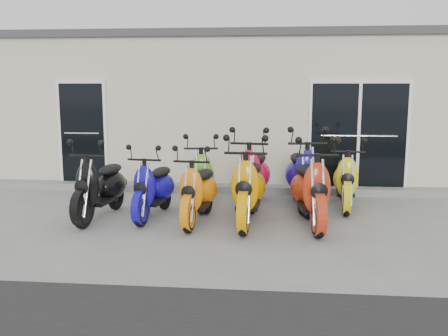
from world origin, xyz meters
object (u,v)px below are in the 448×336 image
(scooter_front_orange_a, at_px, (199,183))
(scooter_back_green, at_px, (202,168))
(scooter_front_red, at_px, (311,180))
(scooter_front_black, at_px, (100,178))
(scooter_front_orange_b, at_px, (249,178))
(scooter_back_red, at_px, (253,166))
(scooter_back_yellow, at_px, (346,171))
(scooter_back_blue, at_px, (303,167))
(scooter_front_blue, at_px, (154,180))

(scooter_front_orange_a, height_order, scooter_back_green, scooter_back_green)
(scooter_front_orange_a, bearing_deg, scooter_front_red, 6.10)
(scooter_front_black, height_order, scooter_front_red, scooter_front_red)
(scooter_front_black, xyz_separation_m, scooter_front_orange_a, (1.67, -0.11, -0.03))
(scooter_back_green, bearing_deg, scooter_front_black, -151.10)
(scooter_front_black, height_order, scooter_front_orange_b, scooter_front_orange_b)
(scooter_front_black, bearing_deg, scooter_back_red, 28.51)
(scooter_back_green, relative_size, scooter_back_yellow, 1.03)
(scooter_front_black, height_order, scooter_back_red, scooter_back_red)
(scooter_back_blue, bearing_deg, scooter_front_orange_a, -152.72)
(scooter_front_red, bearing_deg, scooter_front_orange_a, 173.71)
(scooter_front_black, bearing_deg, scooter_front_red, 4.85)
(scooter_front_red, relative_size, scooter_back_red, 0.97)
(scooter_front_orange_b, distance_m, scooter_back_yellow, 2.10)
(scooter_front_orange_a, xyz_separation_m, scooter_front_orange_b, (0.81, 0.01, 0.09))
(scooter_front_black, relative_size, scooter_front_orange_a, 1.05)
(scooter_front_orange_b, distance_m, scooter_back_red, 1.11)
(scooter_front_blue, height_order, scooter_front_orange_b, scooter_front_orange_b)
(scooter_front_orange_a, relative_size, scooter_back_blue, 0.86)
(scooter_front_orange_b, height_order, scooter_back_green, scooter_front_orange_b)
(scooter_front_orange_a, xyz_separation_m, scooter_back_yellow, (2.51, 1.23, 0.01))
(scooter_back_green, bearing_deg, scooter_front_orange_b, -58.74)
(scooter_back_green, height_order, scooter_back_blue, scooter_back_blue)
(scooter_front_black, relative_size, scooter_back_green, 1.00)
(scooter_back_red, bearing_deg, scooter_front_blue, -145.18)
(scooter_back_green, bearing_deg, scooter_front_orange_a, -90.92)
(scooter_back_red, height_order, scooter_back_yellow, scooter_back_red)
(scooter_front_orange_a, relative_size, scooter_front_orange_b, 0.88)
(scooter_front_black, xyz_separation_m, scooter_front_blue, (0.87, 0.14, -0.05))
(scooter_front_blue, xyz_separation_m, scooter_front_orange_b, (1.61, -0.24, 0.10))
(scooter_front_red, xyz_separation_m, scooter_back_green, (-1.90, 1.21, -0.05))
(scooter_back_green, bearing_deg, scooter_front_blue, -131.94)
(scooter_front_orange_a, bearing_deg, scooter_back_yellow, 32.32)
(scooter_front_black, distance_m, scooter_back_yellow, 4.34)
(scooter_front_blue, height_order, scooter_back_yellow, scooter_back_yellow)
(scooter_back_green, bearing_deg, scooter_front_red, -38.88)
(scooter_front_blue, distance_m, scooter_back_yellow, 3.46)
(scooter_back_green, relative_size, scooter_back_blue, 0.90)
(scooter_front_orange_a, xyz_separation_m, scooter_front_red, (1.79, -0.00, 0.08))
(scooter_front_red, bearing_deg, scooter_front_black, 171.94)
(scooter_front_orange_b, bearing_deg, scooter_back_blue, 53.18)
(scooter_back_blue, bearing_deg, scooter_back_red, 173.84)
(scooter_front_red, bearing_deg, scooter_back_yellow, 53.30)
(scooter_back_blue, height_order, scooter_back_yellow, scooter_back_blue)
(scooter_front_black, distance_m, scooter_front_orange_a, 1.68)
(scooter_front_blue, distance_m, scooter_back_red, 1.86)
(scooter_front_blue, bearing_deg, scooter_back_green, 61.27)
(scooter_front_red, height_order, scooter_back_yellow, scooter_front_red)
(scooter_front_orange_a, height_order, scooter_back_blue, scooter_back_blue)
(scooter_front_blue, distance_m, scooter_front_orange_a, 0.84)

